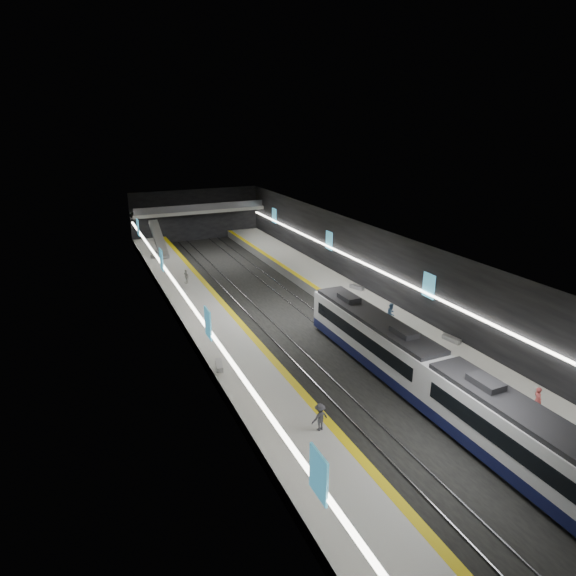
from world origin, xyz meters
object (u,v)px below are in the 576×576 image
bench_left_near (219,365)px  bench_left_far (155,255)px  bench_right_near (452,339)px  passenger_left_b (320,417)px  escalator (159,239)px  passenger_right_b (391,314)px  passenger_left_a (186,276)px  passenger_right_a (537,401)px  bench_right_far (357,287)px  train (438,381)px

bench_left_near → bench_left_far: (0.88, 32.56, 0.05)m
bench_right_near → passenger_left_b: 16.63m
escalator → passenger_right_b: size_ratio=4.22×
passenger_left_a → passenger_left_b: (1.02, -29.69, 0.06)m
passenger_right_b → passenger_left_a: passenger_right_b is taller
bench_right_near → passenger_right_a: bearing=-113.2°
bench_right_near → bench_right_far: size_ratio=1.01×
bench_left_near → bench_left_far: bench_left_far is taller
passenger_left_a → escalator: bearing=160.6°
bench_right_far → bench_left_near: bearing=-170.8°
train → passenger_left_a: train is taller
bench_left_near → bench_right_far: (18.44, 10.60, -0.00)m
bench_left_far → passenger_right_b: 34.67m
passenger_right_b → passenger_left_b: 17.17m
bench_right_near → bench_right_far: (-0.29, 14.17, -0.00)m
train → bench_right_far: 21.34m
passenger_right_b → bench_right_near: bearing=-93.5°
bench_left_far → passenger_right_a: (15.33, -46.29, 0.68)m
train → bench_left_near: (-11.89, 9.69, -0.99)m
escalator → bench_right_near: (16.83, -38.02, -1.70)m
bench_left_far → passenger_left_b: bearing=-63.5°
bench_right_far → passenger_right_b: (-2.13, -9.08, 0.75)m
escalator → passenger_left_a: bearing=-88.6°
passenger_left_b → bench_right_far: bearing=-137.5°
bench_left_far → bench_right_near: size_ratio=1.25×
train → bench_left_far: bearing=104.6°
train → passenger_right_b: bearing=68.5°
bench_right_far → passenger_right_a: size_ratio=0.88×
bench_right_far → passenger_right_b: passenger_right_b is taller
passenger_right_a → passenger_left_a: (-13.98, 33.79, -0.12)m
bench_left_near → bench_right_near: bench_left_near is taller
passenger_right_b → bench_left_near: bearing=156.4°
passenger_right_a → passenger_right_b: bearing=22.2°
bench_left_far → bench_right_near: bench_left_far is taller
bench_left_far → bench_right_far: bench_left_far is taller
escalator → passenger_right_b: escalator is taller
passenger_right_a → passenger_left_a: 36.57m
bench_left_far → passenger_left_a: (1.35, -12.50, 0.55)m
train → passenger_right_b: train is taller
passenger_right_a → bench_right_far: bearing=17.4°
bench_left_far → passenger_left_b: (2.37, -42.19, 0.61)m
train → passenger_right_a: (4.33, -4.04, -0.27)m
passenger_right_a → escalator: bearing=39.1°
train → passenger_left_a: (-9.66, 29.75, -0.39)m
bench_left_near → passenger_left_a: (2.23, 20.05, 0.60)m
train → passenger_left_a: bearing=108.0°
train → escalator: bearing=102.8°
passenger_left_a → passenger_right_b: bearing=16.4°
passenger_right_a → bench_left_near: bearing=72.3°
bench_right_near → passenger_right_a: passenger_right_a is taller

